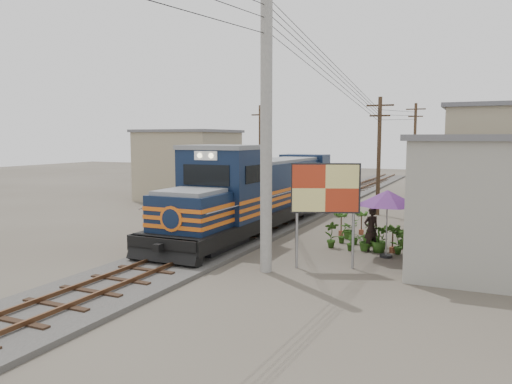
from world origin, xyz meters
The scene contains 15 objects.
ground centered at (0.00, 0.00, 0.00)m, with size 120.00×120.00×0.00m, color #473F35.
ballast centered at (0.00, 10.00, 0.08)m, with size 3.60×70.00×0.16m, color #595651.
track centered at (0.00, 10.00, 0.26)m, with size 1.15×70.00×0.12m.
locomotive centered at (0.00, 6.67, 1.80)m, with size 3.08×16.79×4.16m.
utility_pole_main centered at (3.50, -0.50, 5.00)m, with size 0.40×0.40×10.00m.
wooden_pole_mid centered at (4.50, 14.00, 3.68)m, with size 1.60×0.24×7.00m.
wooden_pole_far centered at (4.80, 28.00, 3.93)m, with size 1.60×0.24×7.50m.
wooden_pole_left centered at (-5.00, 18.00, 3.68)m, with size 1.60×0.24×7.00m.
power_lines centered at (-0.14, 8.49, 7.56)m, with size 9.65×19.00×3.30m.
shophouse_back centered at (11.00, 22.00, 2.11)m, with size 6.30×6.30×4.20m.
shophouse_left centered at (-10.00, 16.00, 2.61)m, with size 6.30×6.30×5.20m.
billboard centered at (5.21, 0.75, 2.76)m, with size 2.28×1.02×3.73m.
market_umbrella centered at (6.90, 3.31, 2.31)m, with size 2.93×2.93×2.62m.
vendor centered at (6.15, 4.10, 0.91)m, with size 0.66×0.43×1.81m, color black.
plant_nursery centered at (5.72, 4.83, 0.47)m, with size 3.41×3.11×1.14m.
Camera 1 is at (10.20, -15.96, 4.59)m, focal length 35.00 mm.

